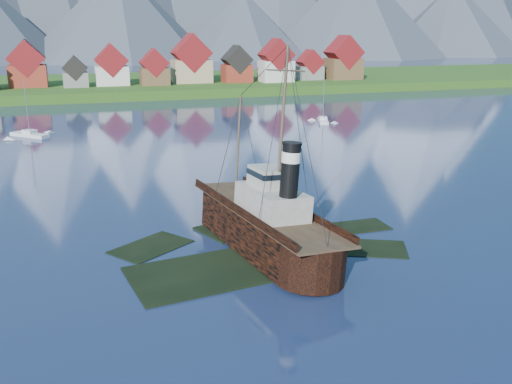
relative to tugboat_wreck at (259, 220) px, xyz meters
name	(u,v)px	position (x,y,z in m)	size (l,w,h in m)	color
ground	(250,258)	(-2.00, -3.33, -2.75)	(1400.00, 1400.00, 0.00)	#192547
shoal	(260,252)	(-0.22, -1.18, -3.09)	(31.71, 21.24, 1.14)	black
shore_bank	(115,89)	(-2.00, 166.67, -2.75)	(600.00, 80.00, 3.20)	#224C15
seawall	(125,101)	(-2.00, 128.67, -2.75)	(600.00, 2.50, 2.00)	#3F3D38
town	(13,70)	(-35.12, 148.85, 6.24)	(250.96, 16.69, 17.30)	maroon
tugboat_wreck	(259,220)	(0.00, 0.00, 0.00)	(6.37, 27.45, 21.75)	black
sailboat_c	(30,135)	(-26.77, 73.55, -2.48)	(8.27, 8.29, 12.07)	silver
sailboat_d	(323,121)	(39.91, 72.22, -2.49)	(4.70, 8.47, 11.26)	silver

